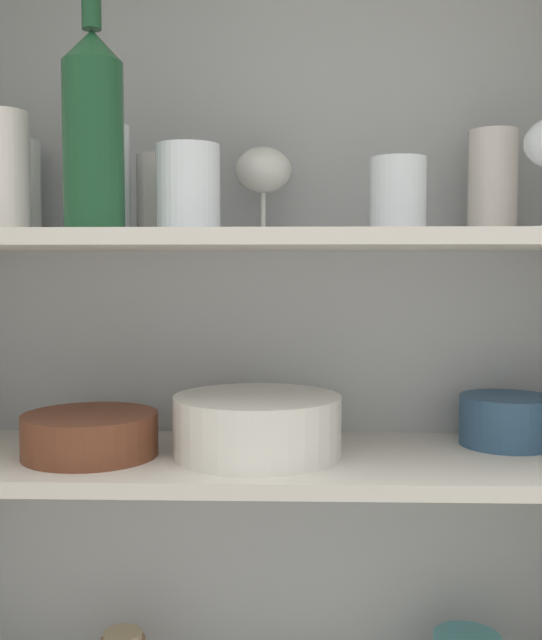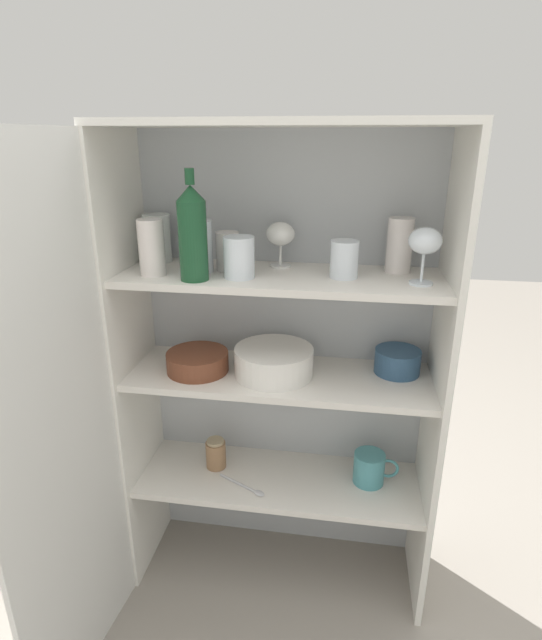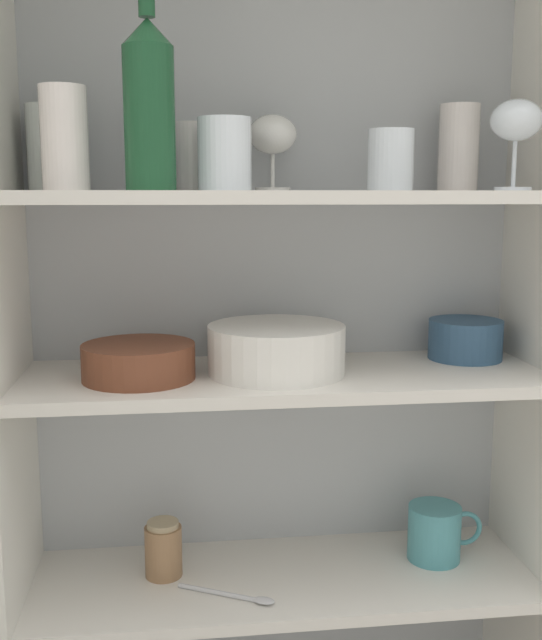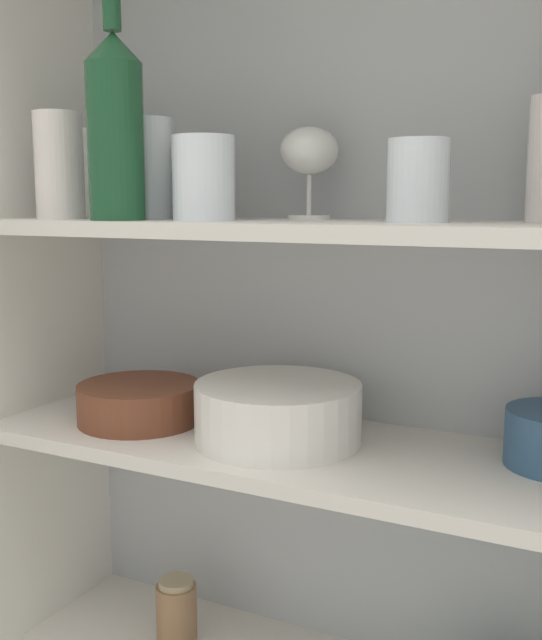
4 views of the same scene
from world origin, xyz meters
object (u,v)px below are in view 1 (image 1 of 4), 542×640
Objects in this scene: wine_bottle at (93,129)px; serving_bowl_small at (506,418)px; plate_stack_white at (257,425)px; mixing_bowl_large at (90,433)px.

serving_bowl_small is (0.55, 0.15, -0.38)m from wine_bottle.
plate_stack_white is 1.73× the size of serving_bowl_small.
mixing_bowl_large is at bearing 112.26° from wine_bottle.
wine_bottle is at bearing -164.44° from serving_bowl_small.
wine_bottle is 1.54× the size of mixing_bowl_large.
serving_bowl_small is at bearing 7.88° from mixing_bowl_large.
wine_bottle reaches higher than mixing_bowl_large.
serving_bowl_small is at bearing 15.56° from wine_bottle.
serving_bowl_small is at bearing 11.00° from plate_stack_white.
plate_stack_white is at bearing 2.89° from mixing_bowl_large.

